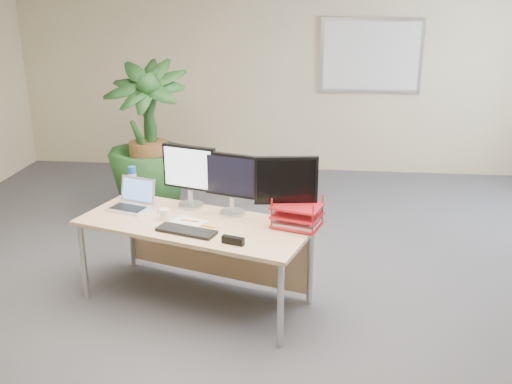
# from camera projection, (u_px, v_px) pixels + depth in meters

# --- Properties ---
(floor) EXTENTS (8.00, 8.00, 0.00)m
(floor) POSITION_uv_depth(u_px,v_px,m) (236.00, 326.00, 4.20)
(floor) COLOR #444448
(floor) RESTS_ON ground
(back_wall) EXTENTS (7.00, 0.04, 2.70)m
(back_wall) POSITION_uv_depth(u_px,v_px,m) (277.00, 70.00, 7.50)
(back_wall) COLOR beige
(back_wall) RESTS_ON floor
(whiteboard) EXTENTS (1.30, 0.04, 0.95)m
(whiteboard) POSITION_uv_depth(u_px,v_px,m) (371.00, 56.00, 7.28)
(whiteboard) COLOR silver
(whiteboard) RESTS_ON back_wall
(desk) EXTENTS (1.90, 1.23, 0.68)m
(desk) POSITION_uv_depth(u_px,v_px,m) (201.00, 234.00, 4.45)
(desk) COLOR tan
(desk) RESTS_ON floor
(floor_plant) EXTENTS (0.90, 0.90, 1.50)m
(floor_plant) POSITION_uv_depth(u_px,v_px,m) (149.00, 151.00, 5.95)
(floor_plant) COLOR #153C19
(floor_plant) RESTS_ON floor
(monitor_left) EXTENTS (0.45, 0.21, 0.51)m
(monitor_left) POSITION_uv_depth(u_px,v_px,m) (189.00, 172.00, 4.54)
(monitor_left) COLOR #B4B5B9
(monitor_left) RESTS_ON desk
(monitor_right) EXTENTS (0.43, 0.20, 0.49)m
(monitor_right) POSITION_uv_depth(u_px,v_px,m) (232.00, 180.00, 4.39)
(monitor_right) COLOR #B4B5B9
(monitor_right) RESTS_ON desk
(monitor_dark) EXTENTS (0.47, 0.21, 0.52)m
(monitor_dark) POSITION_uv_depth(u_px,v_px,m) (286.00, 186.00, 4.20)
(monitor_dark) COLOR #B4B5B9
(monitor_dark) RESTS_ON desk
(laptop) EXTENTS (0.38, 0.36, 0.23)m
(laptop) POSITION_uv_depth(u_px,v_px,m) (133.00, 200.00, 4.60)
(laptop) COLOR silver
(laptop) RESTS_ON desk
(keyboard) EXTENTS (0.47, 0.27, 0.02)m
(keyboard) POSITION_uv_depth(u_px,v_px,m) (186.00, 231.00, 4.13)
(keyboard) COLOR black
(keyboard) RESTS_ON desk
(coffee_mug) EXTENTS (0.11, 0.07, 0.08)m
(coffee_mug) POSITION_uv_depth(u_px,v_px,m) (164.00, 214.00, 4.36)
(coffee_mug) COLOR white
(coffee_mug) RESTS_ON desk
(spiral_notebook) EXTENTS (0.31, 0.28, 0.01)m
(spiral_notebook) POSITION_uv_depth(u_px,v_px,m) (188.00, 222.00, 4.30)
(spiral_notebook) COLOR silver
(spiral_notebook) RESTS_ON desk
(orange_pen) EXTENTS (0.14, 0.03, 0.01)m
(orange_pen) POSITION_uv_depth(u_px,v_px,m) (190.00, 221.00, 4.31)
(orange_pen) COLOR orange
(orange_pen) RESTS_ON spiral_notebook
(yellow_highlighter) EXTENTS (0.11, 0.05, 0.01)m
(yellow_highlighter) POSITION_uv_depth(u_px,v_px,m) (208.00, 226.00, 4.23)
(yellow_highlighter) COLOR yellow
(yellow_highlighter) RESTS_ON desk
(water_bottle) EXTENTS (0.07, 0.07, 0.27)m
(water_bottle) POSITION_uv_depth(u_px,v_px,m) (133.00, 183.00, 4.79)
(water_bottle) COLOR silver
(water_bottle) RESTS_ON desk
(letter_tray) EXTENTS (0.41, 0.35, 0.16)m
(letter_tray) POSITION_uv_depth(u_px,v_px,m) (297.00, 217.00, 4.22)
(letter_tray) COLOR #B0151E
(letter_tray) RESTS_ON desk
(stapler) EXTENTS (0.17, 0.09, 0.05)m
(stapler) POSITION_uv_depth(u_px,v_px,m) (233.00, 240.00, 3.94)
(stapler) COLOR black
(stapler) RESTS_ON desk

